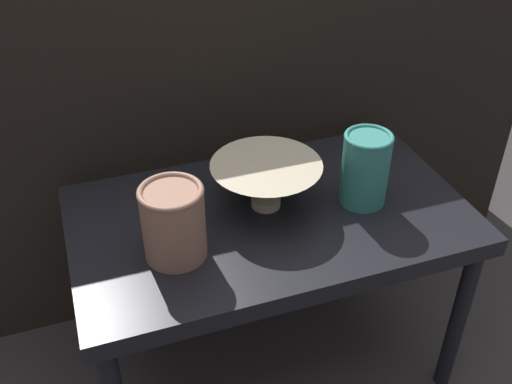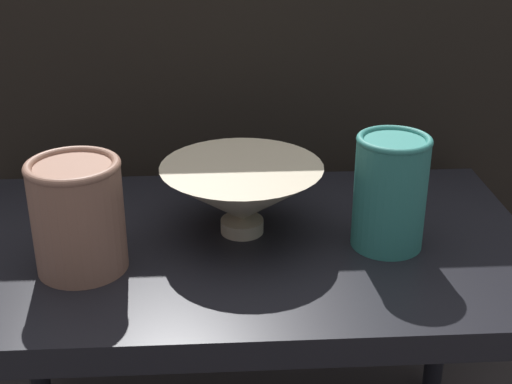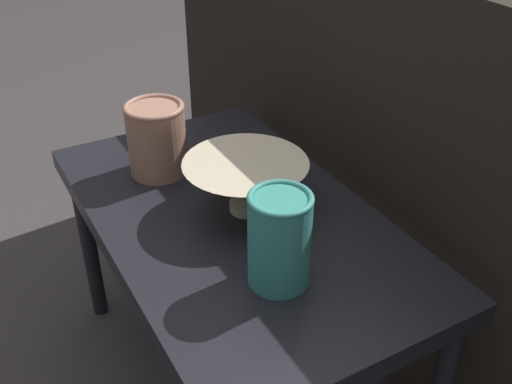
# 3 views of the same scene
# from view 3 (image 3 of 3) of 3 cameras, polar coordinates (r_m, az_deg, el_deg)

# --- Properties ---
(ground_plane) EXTENTS (8.00, 8.00, 0.00)m
(ground_plane) POSITION_cam_3_polar(r_m,az_deg,el_deg) (1.42, -1.72, -17.50)
(ground_plane) COLOR #383333
(table) EXTENTS (0.82, 0.47, 0.46)m
(table) POSITION_cam_3_polar(r_m,az_deg,el_deg) (1.14, -2.06, -4.07)
(table) COLOR black
(table) RESTS_ON ground_plane
(couch_backdrop) EXTENTS (1.74, 0.50, 0.86)m
(couch_backdrop) POSITION_cam_3_polar(r_m,az_deg,el_deg) (1.41, 17.74, 3.23)
(couch_backdrop) COLOR black
(couch_backdrop) RESTS_ON ground_plane
(bowl) EXTENTS (0.23, 0.23, 0.10)m
(bowl) POSITION_cam_3_polar(r_m,az_deg,el_deg) (1.09, -1.03, 0.95)
(bowl) COLOR #C1B293
(bowl) RESTS_ON table
(vase_textured_left) EXTENTS (0.12, 0.12, 0.15)m
(vase_textured_left) POSITION_cam_3_polar(r_m,az_deg,el_deg) (1.22, -9.44, 5.11)
(vase_textured_left) COLOR #996B56
(vase_textured_left) RESTS_ON table
(vase_colorful_right) EXTENTS (0.10, 0.10, 0.16)m
(vase_colorful_right) POSITION_cam_3_polar(r_m,az_deg,el_deg) (0.91, 2.25, -4.43)
(vase_colorful_right) COLOR teal
(vase_colorful_right) RESTS_ON table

